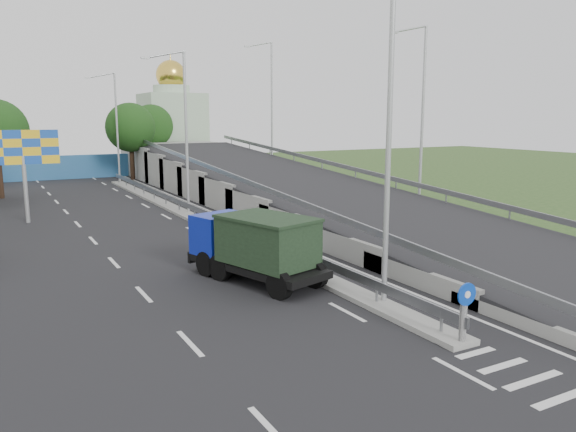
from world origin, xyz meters
TOP-DOWN VIEW (x-y plane):
  - ground at (0.00, 0.00)m, footprint 160.00×160.00m
  - road_surface at (-3.00, 20.00)m, footprint 26.00×90.00m
  - median at (0.00, 24.00)m, footprint 1.00×44.00m
  - overpass_ramp at (7.50, 24.00)m, footprint 10.00×50.00m
  - median_guardrail at (0.00, 24.00)m, footprint 0.09×44.00m
  - sign_bollard at (0.00, 2.17)m, footprint 0.64×0.23m
  - lamp_post_near at (0.11, 6.00)m, footprint 2.74×0.18m
  - lamp_post_mid at (0.11, 26.00)m, footprint 2.74×0.18m
  - lamp_post_far at (0.11, 46.00)m, footprint 2.74×0.18m
  - blue_wall at (-4.00, 52.00)m, footprint 30.00×0.50m
  - church at (10.00, 60.00)m, footprint 7.00×7.00m
  - billboard at (-9.00, 28.00)m, footprint 4.00×0.24m
  - tree_median_far at (2.00, 48.00)m, footprint 4.80×4.80m
  - tree_ramp_far at (6.00, 55.00)m, footprint 4.80×4.80m
  - dump_truck at (-2.27, 10.72)m, footprint 3.76×6.30m

SIDE VIEW (x-z plane):
  - ground at x=0.00m, z-range 0.00..0.00m
  - road_surface at x=-3.00m, z-range -0.02..0.02m
  - median at x=0.00m, z-range 0.00..0.20m
  - median_guardrail at x=0.00m, z-range 0.39..1.10m
  - sign_bollard at x=0.00m, z-range 0.20..1.87m
  - blue_wall at x=-4.00m, z-range 0.00..2.40m
  - dump_truck at x=-2.27m, z-range 0.14..2.76m
  - overpass_ramp at x=7.50m, z-range 0.00..3.50m
  - billboard at x=-9.00m, z-range 1.44..6.94m
  - tree_median_far at x=2.00m, z-range 1.38..8.98m
  - tree_ramp_far at x=6.00m, z-range 1.38..8.98m
  - church at x=10.00m, z-range -1.59..12.21m
  - lamp_post_near at x=0.11m, z-range 0.77..10.85m
  - lamp_post_mid at x=0.11m, z-range 0.77..10.85m
  - lamp_post_far at x=0.11m, z-range 0.77..10.85m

